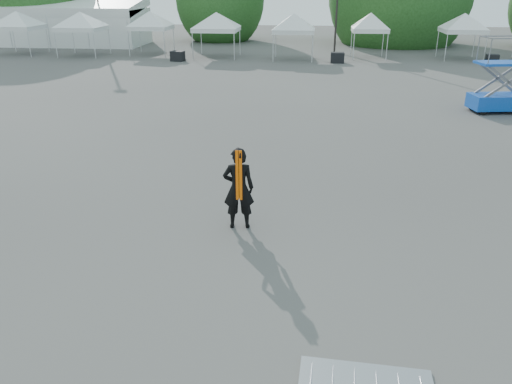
# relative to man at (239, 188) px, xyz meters

# --- Properties ---
(ground) EXTENTS (120.00, 120.00, 0.00)m
(ground) POSITION_rel_man_xyz_m (0.55, 1.09, -1.00)
(ground) COLOR #474442
(ground) RESTS_ON ground
(marquee) EXTENTS (15.00, 6.25, 4.23)m
(marquee) POSITION_rel_man_xyz_m (-21.45, 36.09, 0.97)
(marquee) COLOR white
(marquee) RESTS_ON ground
(tent_a) EXTENTS (4.47, 4.47, 3.88)m
(tent_a) POSITION_rel_man_xyz_m (-21.78, 29.09, 2.06)
(tent_a) COLOR silver
(tent_a) RESTS_ON ground
(tent_b) EXTENTS (4.61, 4.61, 3.88)m
(tent_b) POSITION_rel_man_xyz_m (-16.34, 28.65, 2.06)
(tent_b) COLOR silver
(tent_b) RESTS_ON ground
(tent_c) EXTENTS (4.34, 4.34, 3.88)m
(tent_c) POSITION_rel_man_xyz_m (-11.22, 30.08, 2.06)
(tent_c) COLOR silver
(tent_c) RESTS_ON ground
(tent_d) EXTENTS (4.74, 4.74, 3.88)m
(tent_d) POSITION_rel_man_xyz_m (-5.69, 29.02, 2.06)
(tent_d) COLOR silver
(tent_d) RESTS_ON ground
(tent_e) EXTENTS (4.31, 4.31, 3.88)m
(tent_e) POSITION_rel_man_xyz_m (0.26, 28.29, 2.06)
(tent_e) COLOR silver
(tent_e) RESTS_ON ground
(tent_f) EXTENTS (3.74, 3.74, 3.88)m
(tent_f) POSITION_rel_man_xyz_m (5.97, 29.65, 2.06)
(tent_f) COLOR silver
(tent_f) RESTS_ON ground
(tent_g) EXTENTS (4.22, 4.22, 3.88)m
(tent_g) POSITION_rel_man_xyz_m (12.82, 29.83, 2.06)
(tent_g) COLOR silver
(tent_g) RESTS_ON ground
(man) EXTENTS (0.78, 0.57, 1.99)m
(man) POSITION_rel_man_xyz_m (0.00, 0.00, 0.00)
(man) COLOR black
(man) RESTS_ON ground
(scissor_lift) EXTENTS (2.71, 1.68, 3.27)m
(scissor_lift) POSITION_rel_man_xyz_m (10.06, 12.63, 0.65)
(scissor_lift) COLOR #0B3B9A
(scissor_lift) RESTS_ON ground
(crate_west) EXTENTS (1.04, 0.88, 0.72)m
(crate_west) POSITION_rel_man_xyz_m (-8.25, 26.60, -0.63)
(crate_west) COLOR black
(crate_west) RESTS_ON ground
(crate_mid) EXTENTS (0.96, 0.75, 0.74)m
(crate_mid) POSITION_rel_man_xyz_m (3.52, 26.96, -0.63)
(crate_mid) COLOR black
(crate_mid) RESTS_ON ground
(crate_east) EXTENTS (0.95, 0.79, 0.67)m
(crate_east) POSITION_rel_man_xyz_m (14.53, 27.60, -0.66)
(crate_east) COLOR black
(crate_east) RESTS_ON ground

